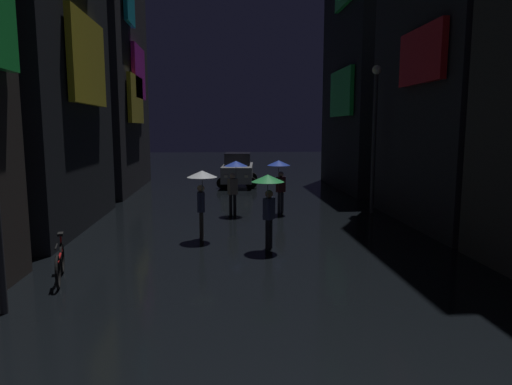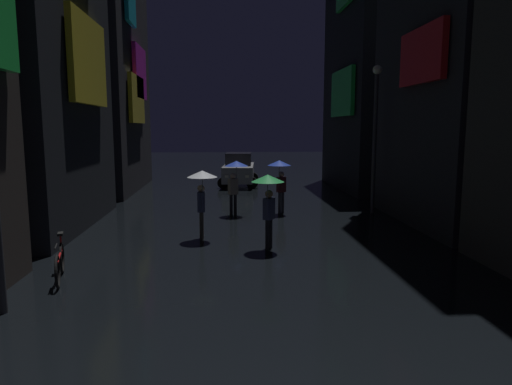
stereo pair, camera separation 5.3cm
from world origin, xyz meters
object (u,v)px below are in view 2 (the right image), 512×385
Objects in this scene: pedestrian_far_right_clear at (202,185)px; bicycle_parked_at_storefront at (60,263)px; pedestrian_midstreet_left_blue at (280,172)px; pedestrian_foreground_left_blue at (235,173)px; streetlamp_right_far at (376,122)px; pedestrian_foreground_right_green at (268,191)px; car_distant at (239,170)px.

pedestrian_far_right_clear reaches higher than bicycle_parked_at_storefront.
pedestrian_midstreet_left_blue is at bearing 54.68° from pedestrian_far_right_clear.
streetlamp_right_far reaches higher than pedestrian_foreground_left_blue.
streetlamp_right_far is at bearing 1.46° from pedestrian_foreground_left_blue.
streetlamp_right_far reaches higher than pedestrian_far_right_clear.
car_distant is (-0.29, 14.24, -0.74)m from pedestrian_foreground_right_green.
streetlamp_right_far is at bearing 47.88° from pedestrian_foreground_right_green.
pedestrian_far_right_clear is 4.77m from bicycle_parked_at_storefront.
car_distant is (-1.29, 8.89, -0.74)m from pedestrian_midstreet_left_blue.
streetlamp_right_far is at bearing 37.44° from bicycle_parked_at_storefront.
streetlamp_right_far is (3.71, -0.14, 1.91)m from pedestrian_midstreet_left_blue.
pedestrian_foreground_right_green is 1.00× the size of pedestrian_midstreet_left_blue.
car_distant is (4.60, 16.38, 0.54)m from bicycle_parked_at_storefront.
bicycle_parked_at_storefront is 12.51m from streetlamp_right_far.
pedestrian_foreground_left_blue is at bearing -92.88° from car_distant.
pedestrian_midstreet_left_blue reaches higher than bicycle_parked_at_storefront.
pedestrian_foreground_right_green is 5.49m from bicycle_parked_at_storefront.
streetlamp_right_far is (9.60, 7.35, 3.19)m from bicycle_parked_at_storefront.
streetlamp_right_far is (6.57, 3.90, 1.91)m from pedestrian_far_right_clear.
pedestrian_foreground_right_green is 0.50× the size of car_distant.
car_distant is 0.74× the size of streetlamp_right_far.
pedestrian_foreground_right_green is 1.19× the size of bicycle_parked_at_storefront.
pedestrian_midstreet_left_blue is 0.37× the size of streetlamp_right_far.
pedestrian_midstreet_left_blue is 1.19× the size of bicycle_parked_at_storefront.
streetlamp_right_far reaches higher than pedestrian_midstreet_left_blue.
pedestrian_foreground_right_green is at bearing -81.57° from pedestrian_foreground_left_blue.
pedestrian_midstreet_left_blue is (1.00, 5.35, 0.00)m from pedestrian_foreground_right_green.
car_distant is at bearing 83.07° from pedestrian_far_right_clear.
bicycle_parked_at_storefront is 17.02m from car_distant.
car_distant is (0.46, 9.17, -0.74)m from pedestrian_foreground_left_blue.
bicycle_parked_at_storefront is at bearing -128.20° from pedestrian_midstreet_left_blue.
pedestrian_midstreet_left_blue is (2.86, 4.04, 0.00)m from pedestrian_far_right_clear.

